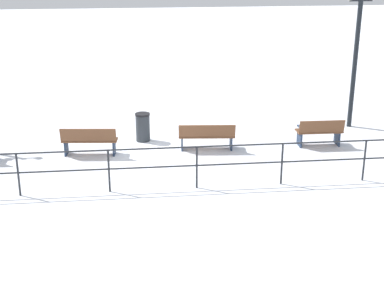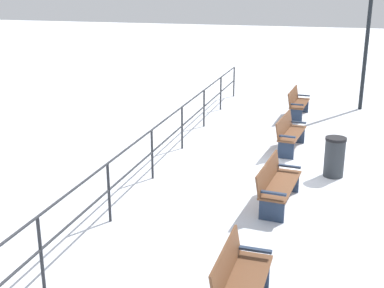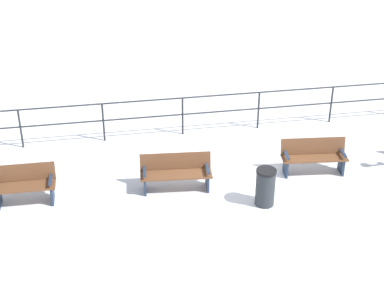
# 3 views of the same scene
# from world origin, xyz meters

# --- Properties ---
(ground_plane) EXTENTS (80.00, 80.00, 0.00)m
(ground_plane) POSITION_xyz_m (0.00, 0.00, 0.00)
(ground_plane) COLOR white
(ground_plane) RESTS_ON ground
(bench_nearest) EXTENTS (0.58, 1.38, 0.87)m
(bench_nearest) POSITION_xyz_m (0.02, -5.15, 0.45)
(bench_nearest) COLOR brown
(bench_nearest) RESTS_ON ground
(bench_second) EXTENTS (0.70, 1.71, 0.83)m
(bench_second) POSITION_xyz_m (0.06, -1.71, 0.44)
(bench_second) COLOR brown
(bench_second) RESTS_ON ground
(bench_third) EXTENTS (0.65, 1.64, 0.87)m
(bench_third) POSITION_xyz_m (-0.05, 1.72, 0.47)
(bench_third) COLOR brown
(bench_third) RESTS_ON ground
(bench_fourth) EXTENTS (0.59, 1.61, 0.88)m
(bench_fourth) POSITION_xyz_m (-0.15, 5.15, 0.47)
(bench_fourth) COLOR brown
(bench_fourth) RESTS_ON ground
(lamppost_middle) EXTENTS (0.22, 1.06, 4.75)m
(lamppost_middle) POSITION_xyz_m (1.81, 6.82, 2.98)
(lamppost_middle) COLOR black
(lamppost_middle) RESTS_ON ground
(waterfront_railing) EXTENTS (0.05, 15.25, 1.11)m
(waterfront_railing) POSITION_xyz_m (-2.69, 0.00, 0.75)
(waterfront_railing) COLOR #26282D
(waterfront_railing) RESTS_ON ground
(trash_bin) EXTENTS (0.46, 0.46, 0.89)m
(trash_bin) POSITION_xyz_m (1.09, 0.15, 0.45)
(trash_bin) COLOR #2D3338
(trash_bin) RESTS_ON ground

